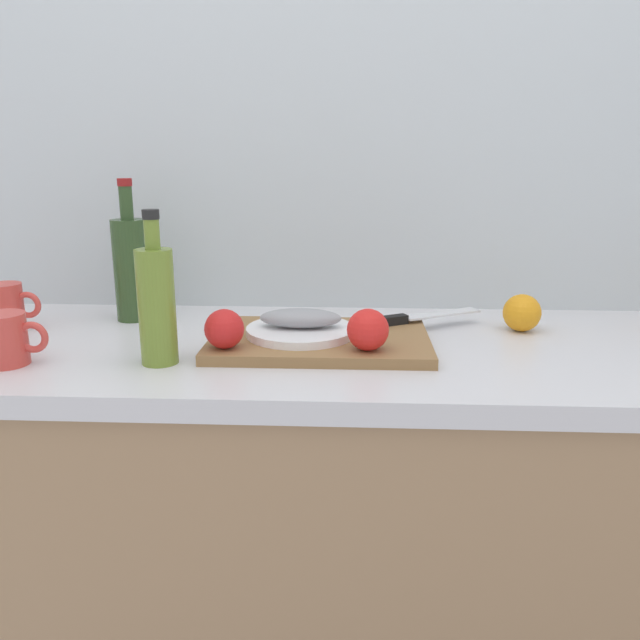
# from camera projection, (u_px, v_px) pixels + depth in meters

# --- Properties ---
(back_wall) EXTENTS (3.20, 0.05, 2.50)m
(back_wall) POSITION_uv_depth(u_px,v_px,m) (335.00, 157.00, 1.45)
(back_wall) COLOR silver
(back_wall) RESTS_ON ground_plane
(kitchen_counter) EXTENTS (2.00, 0.60, 0.90)m
(kitchen_counter) POSITION_uv_depth(u_px,v_px,m) (329.00, 546.00, 1.34)
(kitchen_counter) COLOR #9E7A56
(kitchen_counter) RESTS_ON ground_plane
(cutting_board) EXTENTS (0.41, 0.28, 0.02)m
(cutting_board) POSITION_uv_depth(u_px,v_px,m) (320.00, 340.00, 1.21)
(cutting_board) COLOR olive
(cutting_board) RESTS_ON kitchen_counter
(white_plate) EXTENTS (0.21, 0.21, 0.01)m
(white_plate) POSITION_uv_depth(u_px,v_px,m) (301.00, 331.00, 1.21)
(white_plate) COLOR white
(white_plate) RESTS_ON cutting_board
(fish_fillet) EXTENTS (0.16, 0.07, 0.04)m
(fish_fillet) POSITION_uv_depth(u_px,v_px,m) (301.00, 318.00, 1.20)
(fish_fillet) COLOR gray
(fish_fillet) RESTS_ON white_plate
(chef_knife) EXTENTS (0.27, 0.16, 0.02)m
(chef_knife) POSITION_uv_depth(u_px,v_px,m) (405.00, 319.00, 1.29)
(chef_knife) COLOR silver
(chef_knife) RESTS_ON cutting_board
(tomato_0) EXTENTS (0.07, 0.07, 0.07)m
(tomato_0) POSITION_uv_depth(u_px,v_px,m) (224.00, 329.00, 1.12)
(tomato_0) COLOR red
(tomato_0) RESTS_ON cutting_board
(tomato_1) EXTENTS (0.07, 0.07, 0.07)m
(tomato_1) POSITION_uv_depth(u_px,v_px,m) (368.00, 330.00, 1.10)
(tomato_1) COLOR red
(tomato_1) RESTS_ON cutting_board
(olive_oil_bottle) EXTENTS (0.06, 0.06, 0.27)m
(olive_oil_bottle) POSITION_uv_depth(u_px,v_px,m) (157.00, 303.00, 1.08)
(olive_oil_bottle) COLOR olive
(olive_oil_bottle) RESTS_ON kitchen_counter
(wine_bottle) EXTENTS (0.07, 0.07, 0.31)m
(wine_bottle) POSITION_uv_depth(u_px,v_px,m) (131.00, 267.00, 1.37)
(wine_bottle) COLOR #2D4723
(wine_bottle) RESTS_ON kitchen_counter
(coffee_mug_0) EXTENTS (0.12, 0.08, 0.09)m
(coffee_mug_0) POSITION_uv_depth(u_px,v_px,m) (5.00, 339.00, 1.09)
(coffee_mug_0) COLOR #CC3F38
(coffee_mug_0) RESTS_ON kitchen_counter
(coffee_mug_1) EXTENTS (0.12, 0.08, 0.10)m
(coffee_mug_1) POSITION_uv_depth(u_px,v_px,m) (6.00, 307.00, 1.31)
(coffee_mug_1) COLOR #CC3F38
(coffee_mug_1) RESTS_ON kitchen_counter
(orange_1) EXTENTS (0.08, 0.08, 0.08)m
(orange_1) POSITION_uv_depth(u_px,v_px,m) (522.00, 313.00, 1.30)
(orange_1) COLOR orange
(orange_1) RESTS_ON kitchen_counter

